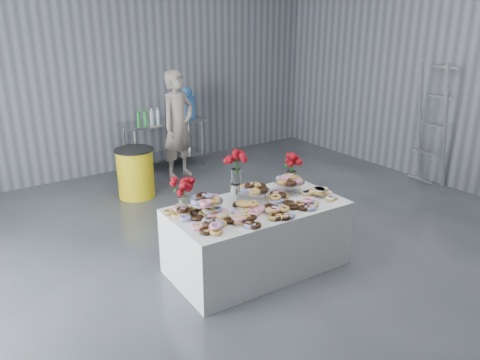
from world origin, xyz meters
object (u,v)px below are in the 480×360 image
(trash_barrel, at_px, (136,173))
(prep_table, at_px, (164,136))
(stepladder, at_px, (432,125))
(person, at_px, (178,125))
(water_jug, at_px, (187,104))
(display_table, at_px, (257,237))

(trash_barrel, bearing_deg, prep_table, 45.35)
(trash_barrel, distance_m, stepladder, 4.76)
(stepladder, bearing_deg, person, 139.36)
(water_jug, distance_m, stepladder, 4.21)
(display_table, height_order, person, person)
(display_table, distance_m, prep_table, 3.88)
(display_table, height_order, prep_table, prep_table)
(water_jug, relative_size, trash_barrel, 0.72)
(trash_barrel, bearing_deg, water_jug, 33.88)
(water_jug, bearing_deg, stepladder, -50.67)
(stepladder, bearing_deg, water_jug, 129.33)
(water_jug, distance_m, trash_barrel, 1.95)
(person, bearing_deg, prep_table, 72.75)
(water_jug, relative_size, person, 0.30)
(water_jug, xyz_separation_m, trash_barrel, (-1.49, -1.00, -0.77))
(prep_table, xyz_separation_m, trash_barrel, (-0.99, -1.00, -0.24))
(water_jug, xyz_separation_m, stepladder, (2.66, -3.25, -0.13))
(display_table, bearing_deg, stepladder, 8.00)
(display_table, bearing_deg, water_jug, 71.83)
(person, bearing_deg, stepladder, -59.47)
(trash_barrel, xyz_separation_m, stepladder, (4.15, -2.25, 0.63))
(person, bearing_deg, display_table, -122.03)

